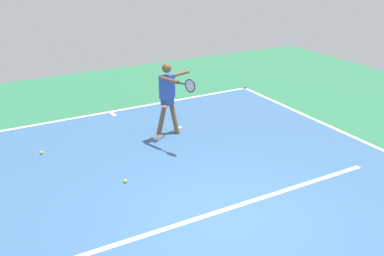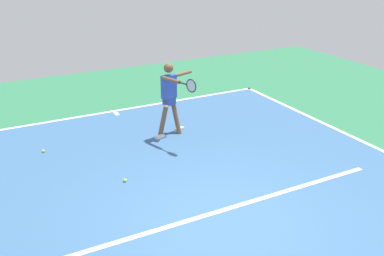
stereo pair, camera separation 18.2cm
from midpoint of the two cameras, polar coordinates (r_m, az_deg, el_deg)
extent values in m
plane|color=#2D754C|center=(7.21, 3.90, -12.06)|extent=(20.20, 20.20, 0.00)
cube|color=#38608E|center=(7.21, 3.90, -12.04)|extent=(9.00, 11.65, 0.00)
cube|color=white|center=(11.93, -11.15, 2.13)|extent=(9.00, 0.10, 0.01)
cube|color=white|center=(7.39, 2.78, -11.02)|extent=(6.75, 0.10, 0.01)
cube|color=white|center=(11.76, -10.84, 1.84)|extent=(0.10, 0.30, 0.01)
cylinder|color=brown|center=(10.27, -2.92, 1.51)|extent=(0.21, 0.36, 0.83)
cube|color=white|center=(10.48, -2.41, -0.18)|extent=(0.26, 0.17, 0.07)
cylinder|color=brown|center=(10.01, -4.59, 0.90)|extent=(0.21, 0.36, 0.83)
cube|color=white|center=(10.08, -5.02, -1.21)|extent=(0.26, 0.17, 0.07)
cube|color=#2D4799|center=(9.98, -3.81, 3.68)|extent=(0.30, 0.27, 0.20)
cube|color=#334CB2|center=(9.88, -3.86, 5.47)|extent=(0.38, 0.28, 0.53)
sphere|color=brown|center=(9.76, -3.93, 7.92)|extent=(0.22, 0.22, 0.22)
cylinder|color=brown|center=(10.11, -2.07, 7.19)|extent=(0.53, 0.24, 0.08)
cylinder|color=brown|center=(9.51, -3.54, 6.35)|extent=(0.24, 0.53, 0.08)
cylinder|color=black|center=(9.25, -1.93, 5.91)|extent=(0.10, 0.22, 0.03)
torus|color=black|center=(9.08, -0.83, 5.61)|extent=(0.11, 0.29, 0.29)
cylinder|color=silver|center=(9.08, -0.83, 5.61)|extent=(0.08, 0.24, 0.25)
sphere|color=yellow|center=(9.88, -19.80, -3.08)|extent=(0.07, 0.07, 0.07)
sphere|color=#C6E53D|center=(8.32, -9.43, -6.95)|extent=(0.07, 0.07, 0.07)
camera|label=1|loc=(0.09, -90.63, -0.26)|focal=40.30mm
camera|label=2|loc=(0.09, 89.37, 0.26)|focal=40.30mm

